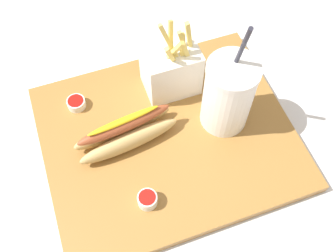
{
  "coord_description": "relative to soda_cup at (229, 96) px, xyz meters",
  "views": [
    {
      "loc": [
        -0.11,
        -0.32,
        0.62
      ],
      "look_at": [
        0.0,
        0.0,
        0.05
      ],
      "focal_mm": 42.3,
      "sensor_mm": 36.0,
      "label": 1
    }
  ],
  "objects": [
    {
      "name": "ground_plane",
      "position": [
        -0.1,
        0.0,
        -0.1
      ],
      "size": [
        2.4,
        2.4,
        0.02
      ],
      "primitive_type": "cube",
      "color": "silver"
    },
    {
      "name": "food_tray",
      "position": [
        -0.1,
        0.0,
        -0.08
      ],
      "size": [
        0.43,
        0.36,
        0.02
      ],
      "primitive_type": "cube",
      "color": "olive",
      "rests_on": "ground_plane"
    },
    {
      "name": "soda_cup",
      "position": [
        0.0,
        0.0,
        0.0
      ],
      "size": [
        0.08,
        0.08,
        0.23
      ],
      "color": "white",
      "rests_on": "food_tray"
    },
    {
      "name": "fries_basket",
      "position": [
        -0.06,
        0.1,
        -0.02
      ],
      "size": [
        0.1,
        0.07,
        0.16
      ],
      "color": "white",
      "rests_on": "food_tray"
    },
    {
      "name": "hot_dog_1",
      "position": [
        -0.17,
        0.02,
        -0.04
      ],
      "size": [
        0.18,
        0.08,
        0.07
      ],
      "color": "tan",
      "rests_on": "food_tray"
    },
    {
      "name": "ketchup_cup_1",
      "position": [
        -0.18,
        -0.1,
        -0.06
      ],
      "size": [
        0.03,
        0.03,
        0.02
      ],
      "color": "white",
      "rests_on": "food_tray"
    },
    {
      "name": "ketchup_cup_2",
      "position": [
        -0.24,
        0.11,
        -0.06
      ],
      "size": [
        0.03,
        0.03,
        0.02
      ],
      "color": "white",
      "rests_on": "food_tray"
    }
  ]
}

